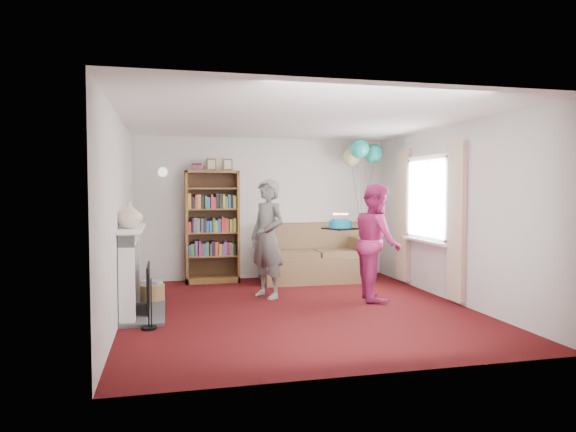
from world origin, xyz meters
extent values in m
plane|color=black|center=(0.00, 0.00, 0.00)|extent=(5.00, 5.00, 0.00)
cube|color=silver|center=(0.00, 2.51, 1.25)|extent=(4.50, 0.02, 2.50)
cube|color=silver|center=(-2.26, 0.00, 1.25)|extent=(0.02, 5.00, 2.50)
cube|color=silver|center=(2.26, 0.00, 1.25)|extent=(0.02, 5.00, 2.50)
cube|color=white|center=(0.00, 0.00, 2.50)|extent=(4.50, 5.00, 0.01)
cube|color=#3F3F42|center=(-2.00, 0.20, 0.02)|extent=(0.55, 1.40, 0.04)
cube|color=white|center=(-2.15, -0.35, 0.53)|extent=(0.18, 0.14, 1.06)
cube|color=white|center=(-2.15, 0.75, 0.53)|extent=(0.18, 0.14, 1.06)
cube|color=white|center=(-2.15, 0.20, 1.00)|extent=(0.18, 1.24, 0.16)
cube|color=white|center=(-2.12, 0.20, 1.10)|extent=(0.28, 1.35, 0.05)
cube|color=black|center=(-2.17, 0.20, 0.48)|extent=(0.10, 0.80, 0.86)
cube|color=black|center=(-1.93, 0.20, 0.33)|extent=(0.02, 0.70, 0.60)
cylinder|color=black|center=(-1.90, -0.58, 0.32)|extent=(0.18, 0.18, 0.64)
cylinder|color=black|center=(-1.87, 1.00, 0.13)|extent=(0.26, 0.26, 0.26)
cube|color=white|center=(2.21, 0.60, 2.08)|extent=(0.08, 1.30, 0.08)
cube|color=white|center=(2.21, 0.60, 0.82)|extent=(0.08, 1.30, 0.08)
cube|color=white|center=(2.24, 0.60, 1.45)|extent=(0.01, 1.15, 1.20)
cube|color=white|center=(2.18, 0.60, 0.79)|extent=(0.14, 1.32, 0.04)
cube|color=beige|center=(2.20, -0.22, 1.15)|extent=(0.07, 0.38, 2.20)
cube|color=beige|center=(2.20, 1.42, 1.15)|extent=(0.07, 0.38, 2.20)
cylinder|color=gold|center=(-1.75, 2.45, 1.90)|extent=(0.04, 0.12, 0.04)
sphere|color=white|center=(-1.75, 2.36, 1.88)|extent=(0.16, 0.16, 0.16)
cube|color=#472B14|center=(-0.94, 2.46, 0.95)|extent=(0.90, 0.04, 1.91)
cube|color=brown|center=(-1.37, 2.27, 0.95)|extent=(0.04, 0.42, 1.91)
cube|color=brown|center=(-0.51, 2.27, 0.95)|extent=(0.04, 0.42, 1.91)
cube|color=brown|center=(-0.94, 2.27, 1.89)|extent=(0.90, 0.42, 0.04)
cube|color=brown|center=(-0.94, 2.27, 0.05)|extent=(0.90, 0.42, 0.10)
cube|color=brown|center=(-0.94, 2.27, 0.45)|extent=(0.82, 0.38, 0.03)
cube|color=brown|center=(-0.94, 2.27, 0.85)|extent=(0.82, 0.38, 0.02)
cube|color=brown|center=(-0.94, 2.27, 1.25)|extent=(0.82, 0.38, 0.02)
cube|color=brown|center=(-0.94, 2.27, 1.60)|extent=(0.82, 0.38, 0.02)
cube|color=maroon|center=(-1.19, 2.25, 1.97)|extent=(0.16, 0.22, 0.12)
cube|color=brown|center=(-0.94, 2.32, 2.02)|extent=(0.16, 0.02, 0.20)
cube|color=brown|center=(-0.66, 2.32, 2.02)|extent=(0.16, 0.02, 0.20)
cube|color=brown|center=(0.82, 2.00, 0.22)|extent=(1.86, 0.98, 0.44)
cube|color=brown|center=(0.82, 2.37, 0.60)|extent=(1.86, 0.24, 0.76)
cube|color=brown|center=(0.02, 2.00, 0.44)|extent=(0.24, 0.93, 0.60)
cube|color=brown|center=(1.63, 2.00, 0.44)|extent=(0.24, 0.93, 0.60)
cube|color=brown|center=(0.41, 1.92, 0.47)|extent=(0.79, 0.68, 0.12)
cube|color=brown|center=(1.24, 1.92, 0.47)|extent=(0.79, 0.68, 0.12)
cylinder|color=#9E7449|center=(-1.90, 0.83, 0.13)|extent=(0.34, 0.34, 0.26)
cube|color=beige|center=(-1.90, 0.83, 0.29)|extent=(0.24, 0.19, 0.06)
imported|color=black|center=(-0.25, 0.80, 0.87)|extent=(0.68, 0.76, 1.74)
imported|color=#AA225F|center=(1.26, 0.33, 0.84)|extent=(0.77, 0.91, 1.67)
cube|color=black|center=(0.69, 0.29, 1.04)|extent=(0.38, 0.38, 0.02)
cylinder|color=#0D75A1|center=(0.69, 0.29, 1.10)|extent=(0.32, 0.32, 0.10)
cylinder|color=#0D75A1|center=(0.69, 0.29, 1.16)|extent=(0.23, 0.23, 0.04)
cylinder|color=#DD6289|center=(0.79, 0.29, 1.19)|extent=(0.01, 0.01, 0.09)
sphere|color=orange|center=(0.79, 0.29, 1.24)|extent=(0.02, 0.02, 0.02)
cylinder|color=#DD6289|center=(0.78, 0.32, 1.19)|extent=(0.01, 0.01, 0.09)
sphere|color=orange|center=(0.78, 0.32, 1.24)|extent=(0.02, 0.02, 0.02)
cylinder|color=#DD6289|center=(0.76, 0.35, 1.19)|extent=(0.01, 0.01, 0.09)
sphere|color=orange|center=(0.76, 0.35, 1.24)|extent=(0.02, 0.02, 0.02)
cylinder|color=#DD6289|center=(0.73, 0.37, 1.19)|extent=(0.01, 0.01, 0.09)
sphere|color=orange|center=(0.73, 0.37, 1.24)|extent=(0.02, 0.02, 0.02)
cylinder|color=#DD6289|center=(0.70, 0.38, 1.19)|extent=(0.01, 0.01, 0.09)
sphere|color=orange|center=(0.70, 0.38, 1.24)|extent=(0.02, 0.02, 0.02)
cylinder|color=#DD6289|center=(0.66, 0.38, 1.19)|extent=(0.01, 0.01, 0.09)
sphere|color=orange|center=(0.66, 0.38, 1.24)|extent=(0.02, 0.02, 0.02)
cylinder|color=#DD6289|center=(0.63, 0.36, 1.19)|extent=(0.01, 0.01, 0.09)
sphere|color=orange|center=(0.63, 0.36, 1.24)|extent=(0.02, 0.02, 0.02)
cylinder|color=#DD6289|center=(0.61, 0.34, 1.19)|extent=(0.01, 0.01, 0.09)
sphere|color=orange|center=(0.61, 0.34, 1.24)|extent=(0.02, 0.02, 0.02)
cylinder|color=#DD6289|center=(0.60, 0.30, 1.19)|extent=(0.01, 0.01, 0.09)
sphere|color=orange|center=(0.60, 0.30, 1.24)|extent=(0.02, 0.02, 0.02)
cylinder|color=#DD6289|center=(0.60, 0.27, 1.19)|extent=(0.01, 0.01, 0.09)
sphere|color=orange|center=(0.60, 0.27, 1.24)|extent=(0.02, 0.02, 0.02)
cylinder|color=#DD6289|center=(0.61, 0.24, 1.19)|extent=(0.01, 0.01, 0.09)
sphere|color=orange|center=(0.61, 0.24, 1.24)|extent=(0.02, 0.02, 0.02)
cylinder|color=#DD6289|center=(0.63, 0.21, 1.19)|extent=(0.01, 0.01, 0.09)
sphere|color=orange|center=(0.63, 0.21, 1.24)|extent=(0.02, 0.02, 0.02)
cylinder|color=#DD6289|center=(0.66, 0.19, 1.19)|extent=(0.01, 0.01, 0.09)
sphere|color=orange|center=(0.66, 0.19, 1.24)|extent=(0.02, 0.02, 0.02)
cylinder|color=#DD6289|center=(0.70, 0.19, 1.19)|extent=(0.01, 0.01, 0.09)
sphere|color=orange|center=(0.70, 0.19, 1.24)|extent=(0.02, 0.02, 0.02)
cylinder|color=#DD6289|center=(0.73, 0.20, 1.19)|extent=(0.01, 0.01, 0.09)
sphere|color=orange|center=(0.73, 0.20, 1.24)|extent=(0.02, 0.02, 0.02)
cylinder|color=#DD6289|center=(0.76, 0.22, 1.19)|extent=(0.01, 0.01, 0.09)
sphere|color=orange|center=(0.76, 0.22, 1.24)|extent=(0.02, 0.02, 0.02)
cylinder|color=#DD6289|center=(0.78, 0.25, 1.19)|extent=(0.01, 0.01, 0.09)
sphere|color=orange|center=(0.78, 0.25, 1.24)|extent=(0.02, 0.02, 0.02)
sphere|color=#3F3F3F|center=(1.63, 1.80, 0.70)|extent=(0.02, 0.02, 0.02)
sphere|color=#168C7C|center=(1.86, 1.93, 2.22)|extent=(0.33, 0.33, 0.33)
sphere|color=#CDD381|center=(1.53, 2.12, 2.16)|extent=(0.33, 0.33, 0.33)
sphere|color=#168C7C|center=(1.53, 1.74, 2.28)|extent=(0.33, 0.33, 0.33)
imported|color=beige|center=(-2.12, -0.15, 1.29)|extent=(0.39, 0.39, 0.32)
camera|label=1|loc=(-1.68, -6.55, 1.59)|focal=32.00mm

